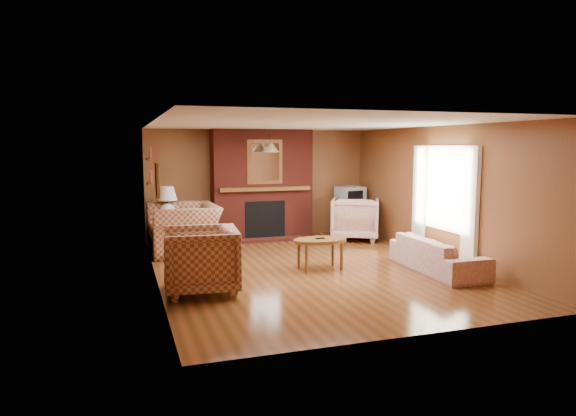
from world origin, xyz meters
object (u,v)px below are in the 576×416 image
object	(u,v)px
plaid_loveseat	(184,229)
floral_sofa	(438,255)
plaid_armchair	(201,260)
floral_armchair	(355,218)
table_lamp	(167,201)
coffee_table	(320,242)
fireplace	(262,185)
tv_stand	(350,221)
side_table	(168,234)
crt_tv	(350,197)

from	to	relation	value
plaid_loveseat	floral_sofa	size ratio (longest dim) A/B	0.75
plaid_armchair	floral_armchair	world-z (taller)	same
floral_armchair	table_lamp	size ratio (longest dim) A/B	1.58
floral_armchair	table_lamp	bearing A→B (deg)	24.47
coffee_table	fireplace	bearing A→B (deg)	92.50
coffee_table	tv_stand	xyz separation A→B (m)	(1.91, 2.93, -0.15)
plaid_armchair	table_lamp	distance (m)	3.36
floral_armchair	side_table	distance (m)	4.01
plaid_loveseat	plaid_armchair	world-z (taller)	plaid_loveseat
floral_armchair	tv_stand	bearing A→B (deg)	-75.98
tv_stand	fireplace	bearing A→B (deg)	175.87
plaid_armchair	table_lamp	xyz separation A→B (m)	(-0.15, 3.32, 0.50)
fireplace	table_lamp	size ratio (longest dim) A/B	3.70
fireplace	crt_tv	bearing A→B (deg)	-5.30
plaid_armchair	plaid_loveseat	bearing A→B (deg)	-176.27
plaid_loveseat	tv_stand	bearing A→B (deg)	100.41
table_lamp	floral_sofa	bearing A→B (deg)	-39.76
plaid_loveseat	coffee_table	xyz separation A→B (m)	(1.99, -2.07, -0.01)
plaid_loveseat	crt_tv	size ratio (longest dim) A/B	2.26
side_table	fireplace	bearing A→B (deg)	14.29
floral_armchair	coffee_table	world-z (taller)	floral_armchair
plaid_armchair	table_lamp	bearing A→B (deg)	-171.66
fireplace	table_lamp	distance (m)	2.18
plaid_loveseat	tv_stand	size ratio (longest dim) A/B	2.35
floral_sofa	floral_armchair	bearing A→B (deg)	1.83
floral_sofa	coffee_table	distance (m)	1.93
coffee_table	plaid_armchair	bearing A→B (deg)	-160.33
coffee_table	tv_stand	bearing A→B (deg)	56.81
side_table	tv_stand	size ratio (longest dim) A/B	0.98
tv_stand	crt_tv	size ratio (longest dim) A/B	0.96
plaid_loveseat	floral_armchair	bearing A→B (deg)	91.69
plaid_armchair	floral_sofa	xyz separation A→B (m)	(3.85, -0.01, -0.19)
table_lamp	tv_stand	world-z (taller)	table_lamp
tv_stand	coffee_table	bearing A→B (deg)	-122.18
fireplace	coffee_table	size ratio (longest dim) A/B	2.60
plaid_armchair	table_lamp	size ratio (longest dim) A/B	1.57
table_lamp	tv_stand	distance (m)	4.22
fireplace	crt_tv	world-z (taller)	fireplace
plaid_armchair	floral_armchair	xyz separation A→B (m)	(3.84, 3.05, 0.00)
plaid_loveseat	crt_tv	bearing A→B (deg)	100.33
table_lamp	tv_stand	xyz separation A→B (m)	(4.15, 0.35, -0.65)
floral_sofa	crt_tv	bearing A→B (deg)	-0.63
plaid_loveseat	coffee_table	bearing A→B (deg)	41.85
floral_sofa	plaid_loveseat	bearing A→B (deg)	54.70
fireplace	coffee_table	xyz separation A→B (m)	(0.14, -3.11, -0.73)
floral_armchair	coffee_table	size ratio (longest dim) A/B	1.11
fireplace	floral_sofa	size ratio (longest dim) A/B	1.26
tv_stand	crt_tv	distance (m)	0.56
fireplace	plaid_armchair	bearing A→B (deg)	-116.83
side_table	table_lamp	bearing A→B (deg)	-90.00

